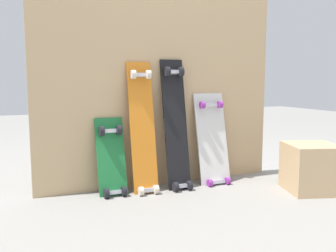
% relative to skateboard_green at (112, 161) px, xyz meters
% --- Properties ---
extents(ground_plane, '(12.00, 12.00, 0.00)m').
position_rel_skateboard_green_xyz_m(ground_plane, '(0.38, 0.04, -0.21)').
color(ground_plane, gray).
extents(plywood_wall_panel, '(1.73, 0.04, 1.83)m').
position_rel_skateboard_green_xyz_m(plywood_wall_panel, '(0.38, 0.11, 0.70)').
color(plywood_wall_panel, tan).
rests_on(plywood_wall_panel, ground).
extents(skateboard_green, '(0.18, 0.20, 0.56)m').
position_rel_skateboard_green_xyz_m(skateboard_green, '(0.00, 0.00, 0.00)').
color(skateboard_green, '#1E7238').
rests_on(skateboard_green, ground).
extents(skateboard_orange, '(0.17, 0.23, 0.92)m').
position_rel_skateboard_green_xyz_m(skateboard_orange, '(0.21, -0.01, 0.18)').
color(skateboard_orange, orange).
rests_on(skateboard_orange, ground).
extents(skateboard_black, '(0.16, 0.24, 0.94)m').
position_rel_skateboard_green_xyz_m(skateboard_black, '(0.45, -0.01, 0.19)').
color(skateboard_black, black).
rests_on(skateboard_black, ground).
extents(skateboard_white, '(0.23, 0.22, 0.71)m').
position_rel_skateboard_green_xyz_m(skateboard_white, '(0.74, -0.01, 0.07)').
color(skateboard_white, silver).
rests_on(skateboard_white, ground).
extents(wooden_crate, '(0.40, 0.40, 0.32)m').
position_rel_skateboard_green_xyz_m(wooden_crate, '(1.24, -0.45, -0.06)').
color(wooden_crate, tan).
rests_on(wooden_crate, ground).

